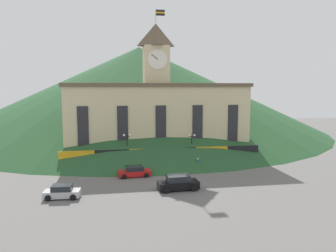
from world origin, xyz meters
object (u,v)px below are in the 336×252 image
at_px(car_black_suv, 178,183).
at_px(car_red_sedan, 134,172).
at_px(street_lamp_far_left, 192,142).
at_px(pedestrian, 198,163).
at_px(car_silver_hatch, 62,192).
at_px(street_lamp_right, 127,143).

xyz_separation_m(car_black_suv, car_red_sedan, (-4.80, 6.78, -0.16)).
bearing_deg(car_red_sedan, street_lamp_far_left, 30.37).
bearing_deg(car_red_sedan, pedestrian, 10.03).
xyz_separation_m(car_silver_hatch, pedestrian, (18.20, 9.99, 0.23)).
xyz_separation_m(car_black_suv, car_silver_hatch, (-13.32, -0.78, -0.14)).
height_order(street_lamp_right, street_lamp_far_left, street_lamp_right).
relative_size(car_black_suv, car_red_sedan, 1.11).
relative_size(car_silver_hatch, pedestrian, 2.36).
height_order(car_black_suv, car_red_sedan, car_black_suv).
bearing_deg(car_black_suv, car_red_sedan, 121.99).
bearing_deg(street_lamp_right, car_red_sedan, -84.26).
height_order(street_lamp_far_left, car_black_suv, street_lamp_far_left).
height_order(car_red_sedan, pedestrian, pedestrian).
xyz_separation_m(street_lamp_right, car_black_suv, (5.47, -13.45, -2.81)).
relative_size(street_lamp_right, car_red_sedan, 1.11).
relative_size(car_black_suv, car_silver_hatch, 1.25).
xyz_separation_m(car_black_suv, pedestrian, (4.88, 9.21, 0.10)).
height_order(street_lamp_right, car_red_sedan, street_lamp_right).
distance_m(street_lamp_right, street_lamp_far_left, 10.41).
bearing_deg(street_lamp_far_left, car_silver_hatch, -142.06).
height_order(street_lamp_far_left, car_red_sedan, street_lamp_far_left).
distance_m(street_lamp_far_left, car_red_sedan, 12.13).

